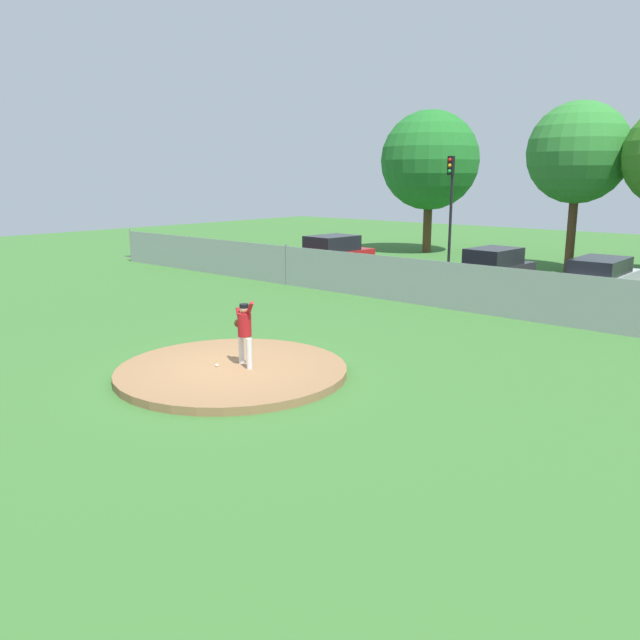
% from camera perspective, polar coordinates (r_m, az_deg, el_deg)
% --- Properties ---
extents(ground_plane, '(80.00, 80.00, 0.00)m').
position_cam_1_polar(ground_plane, '(19.45, 5.51, -0.83)').
color(ground_plane, '#386B2D').
extents(asphalt_strip, '(44.00, 7.00, 0.01)m').
position_cam_1_polar(asphalt_strip, '(26.71, 16.17, 2.44)').
color(asphalt_strip, '#2B2B2D').
rests_on(asphalt_strip, ground_plane).
extents(pitchers_mound, '(5.39, 5.39, 0.19)m').
position_cam_1_polar(pitchers_mound, '(15.10, -7.87, -4.53)').
color(pitchers_mound, olive).
rests_on(pitchers_mound, ground_plane).
extents(pitcher_youth, '(0.78, 0.32, 1.60)m').
position_cam_1_polar(pitcher_youth, '(14.90, -6.79, -0.72)').
color(pitcher_youth, silver).
rests_on(pitcher_youth, pitchers_mound).
extents(baseball, '(0.07, 0.07, 0.07)m').
position_cam_1_polar(baseball, '(15.14, -9.22, -4.02)').
color(baseball, white).
rests_on(baseball, pitchers_mound).
extents(chainlink_fence, '(39.20, 0.07, 1.76)m').
position_cam_1_polar(chainlink_fence, '(22.61, 11.46, 3.03)').
color(chainlink_fence, gray).
rests_on(chainlink_fence, ground_plane).
extents(parked_car_charcoal, '(1.99, 4.14, 1.71)m').
position_cam_1_polar(parked_car_charcoal, '(26.88, 15.21, 4.30)').
color(parked_car_charcoal, '#232328').
rests_on(parked_car_charcoal, ground_plane).
extents(parked_car_silver, '(1.83, 4.77, 1.63)m').
position_cam_1_polar(parked_car_silver, '(25.63, 23.66, 3.24)').
color(parked_car_silver, '#B7BABF').
rests_on(parked_car_silver, ground_plane).
extents(parked_car_red, '(2.21, 4.38, 1.75)m').
position_cam_1_polar(parked_car_red, '(31.07, 1.08, 5.86)').
color(parked_car_red, '#A81919').
rests_on(parked_car_red, ground_plane).
extents(traffic_cone_orange, '(0.40, 0.40, 0.55)m').
position_cam_1_polar(traffic_cone_orange, '(30.92, 11.87, 4.50)').
color(traffic_cone_orange, orange).
rests_on(traffic_cone_orange, asphalt_strip).
extents(traffic_light_near, '(0.28, 0.46, 5.51)m').
position_cam_1_polar(traffic_light_near, '(32.58, 11.62, 11.03)').
color(traffic_light_near, black).
rests_on(traffic_light_near, ground_plane).
extents(tree_bushy_near, '(5.82, 5.82, 8.38)m').
position_cam_1_polar(tree_bushy_near, '(39.48, 9.80, 13.88)').
color(tree_bushy_near, '#4C331E').
rests_on(tree_bushy_near, ground_plane).
extents(tree_broad_right, '(4.71, 4.71, 7.98)m').
position_cam_1_polar(tree_broad_right, '(33.03, 22.10, 13.67)').
color(tree_broad_right, '#4C331E').
rests_on(tree_broad_right, ground_plane).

